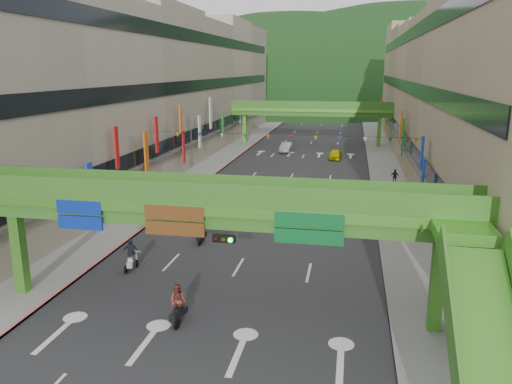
# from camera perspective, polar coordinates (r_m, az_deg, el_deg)

# --- Properties ---
(ground) EXTENTS (320.00, 320.00, 0.00)m
(ground) POSITION_cam_1_polar(r_m,az_deg,el_deg) (22.03, -9.49, -20.36)
(ground) COLOR black
(ground) RESTS_ON ground
(road_slab) EXTENTS (18.00, 140.00, 0.02)m
(road_slab) POSITION_cam_1_polar(r_m,az_deg,el_deg) (68.41, 5.09, 3.52)
(road_slab) COLOR #28282B
(road_slab) RESTS_ON ground
(sidewalk_left) EXTENTS (4.00, 140.00, 0.15)m
(sidewalk_left) POSITION_cam_1_polar(r_m,az_deg,el_deg) (70.34, -3.88, 3.89)
(sidewalk_left) COLOR gray
(sidewalk_left) RESTS_ON ground
(sidewalk_right) EXTENTS (4.00, 140.00, 0.15)m
(sidewalk_right) POSITION_cam_1_polar(r_m,az_deg,el_deg) (68.20, 14.33, 3.16)
(sidewalk_right) COLOR gray
(sidewalk_right) RESTS_ON ground
(curb_left) EXTENTS (0.20, 140.00, 0.18)m
(curb_left) POSITION_cam_1_polar(r_m,az_deg,el_deg) (69.88, -2.37, 3.85)
(curb_left) COLOR #CC5959
(curb_left) RESTS_ON ground
(curb_right) EXTENTS (0.20, 140.00, 0.18)m
(curb_right) POSITION_cam_1_polar(r_m,az_deg,el_deg) (68.11, 12.74, 3.25)
(curb_right) COLOR gray
(curb_right) RESTS_ON ground
(building_row_left) EXTENTS (12.80, 95.00, 19.00)m
(building_row_left) POSITION_cam_1_polar(r_m,az_deg,el_deg) (71.76, -10.26, 11.44)
(building_row_left) COLOR #9E937F
(building_row_left) RESTS_ON ground
(building_row_right) EXTENTS (12.80, 95.00, 19.00)m
(building_row_right) POSITION_cam_1_polar(r_m,az_deg,el_deg) (68.11, 21.60, 10.58)
(building_row_right) COLOR gray
(building_row_right) RESTS_ON ground
(overpass_near) EXTENTS (28.00, 12.27, 7.10)m
(overpass_near) POSITION_cam_1_polar(r_m,az_deg,el_deg) (24.16, -3.50, -3.28)
(overpass_near) COLOR #4C9E2D
(overpass_near) RESTS_ON ground
(overpass_far) EXTENTS (28.00, 2.20, 7.10)m
(overpass_far) POSITION_cam_1_polar(r_m,az_deg,el_deg) (82.52, 6.27, 9.06)
(overpass_far) COLOR #4C9E2D
(overpass_far) RESTS_ON ground
(hill_left) EXTENTS (168.00, 140.00, 112.00)m
(hill_left) POSITION_cam_1_polar(r_m,az_deg,el_deg) (178.71, 3.96, 9.98)
(hill_left) COLOR #1C4419
(hill_left) RESTS_ON ground
(hill_right) EXTENTS (208.00, 176.00, 128.00)m
(hill_right) POSITION_cam_1_polar(r_m,az_deg,el_deg) (198.18, 16.43, 9.84)
(hill_right) COLOR #1C4419
(hill_right) RESTS_ON ground
(bunting_string) EXTENTS (26.00, 0.36, 0.47)m
(bunting_string) POSITION_cam_1_polar(r_m,az_deg,el_deg) (47.86, 2.74, 6.28)
(bunting_string) COLOR black
(bunting_string) RESTS_ON ground
(scooter_rider_near) EXTENTS (0.63, 1.60, 1.99)m
(scooter_rider_near) POSITION_cam_1_polar(r_m,az_deg,el_deg) (36.34, -6.29, -4.46)
(scooter_rider_near) COLOR black
(scooter_rider_near) RESTS_ON ground
(scooter_rider_mid) EXTENTS (0.94, 1.59, 2.09)m
(scooter_rider_mid) POSITION_cam_1_polar(r_m,az_deg,el_deg) (25.46, -8.89, -12.50)
(scooter_rider_mid) COLOR black
(scooter_rider_mid) RESTS_ON ground
(scooter_rider_left) EXTENTS (1.06, 1.57, 2.04)m
(scooter_rider_left) POSITION_cam_1_polar(r_m,az_deg,el_deg) (32.36, -14.13, -6.98)
(scooter_rider_left) COLOR #9E9FA6
(scooter_rider_left) RESTS_ON ground
(scooter_rider_far) EXTENTS (0.79, 1.60, 1.87)m
(scooter_rider_far) POSITION_cam_1_polar(r_m,az_deg,el_deg) (49.13, -4.96, 0.47)
(scooter_rider_far) COLOR #920208
(scooter_rider_far) RESTS_ON ground
(parked_scooter_row) EXTENTS (1.60, 11.55, 1.08)m
(parked_scooter_row) POSITION_cam_1_polar(r_m,az_deg,el_deg) (44.05, 11.90, -1.92)
(parked_scooter_row) COLOR black
(parked_scooter_row) RESTS_ON ground
(car_silver) EXTENTS (1.83, 4.60, 1.49)m
(car_silver) POSITION_cam_1_polar(r_m,az_deg,el_deg) (75.57, 3.52, 5.11)
(car_silver) COLOR #99989F
(car_silver) RESTS_ON ground
(car_yellow) EXTENTS (1.83, 4.14, 1.39)m
(car_yellow) POSITION_cam_1_polar(r_m,az_deg,el_deg) (70.63, 9.05, 4.30)
(car_yellow) COLOR #C5BA00
(car_yellow) RESTS_ON ground
(pedestrian_red) EXTENTS (1.03, 0.93, 1.72)m
(pedestrian_red) POSITION_cam_1_polar(r_m,az_deg,el_deg) (39.46, 14.90, -3.45)
(pedestrian_red) COLOR #A73F22
(pedestrian_red) RESTS_ON ground
(pedestrian_dark) EXTENTS (1.04, 0.68, 1.64)m
(pedestrian_dark) POSITION_cam_1_polar(r_m,az_deg,el_deg) (55.95, 15.56, 1.55)
(pedestrian_dark) COLOR #23232B
(pedestrian_dark) RESTS_ON ground
(pedestrian_blue) EXTENTS (0.72, 0.47, 1.53)m
(pedestrian_blue) POSITION_cam_1_polar(r_m,az_deg,el_deg) (43.26, 14.57, -2.03)
(pedestrian_blue) COLOR #3C4163
(pedestrian_blue) RESTS_ON ground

